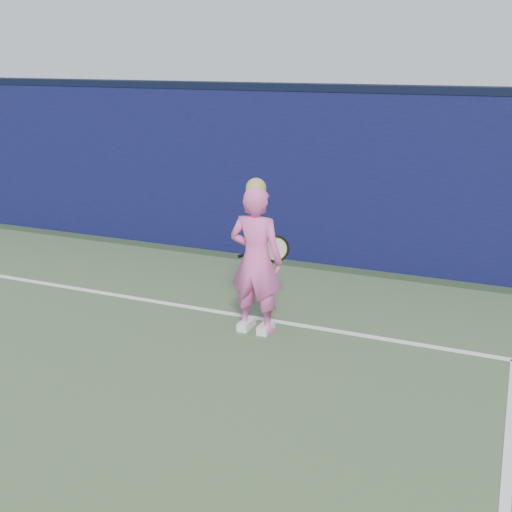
% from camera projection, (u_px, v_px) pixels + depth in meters
% --- Properties ---
extents(backstop_wall, '(24.00, 0.40, 2.50)m').
position_uv_depth(backstop_wall, '(204.00, 170.00, 10.14)').
color(backstop_wall, '#0C0E37').
rests_on(backstop_wall, ground).
extents(wall_cap, '(24.00, 0.42, 0.10)m').
position_uv_depth(wall_cap, '(202.00, 85.00, 9.75)').
color(wall_cap, black).
rests_on(wall_cap, backstop_wall).
extents(player, '(0.61, 0.41, 1.75)m').
position_uv_depth(player, '(256.00, 260.00, 7.04)').
color(player, pink).
rests_on(player, ground).
extents(racket, '(0.61, 0.21, 0.33)m').
position_uv_depth(racket, '(273.00, 250.00, 7.46)').
color(racket, black).
rests_on(racket, ground).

